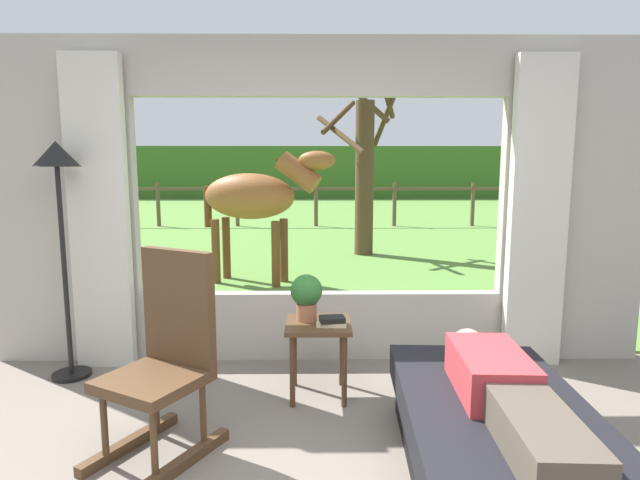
% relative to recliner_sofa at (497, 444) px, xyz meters
% --- Properties ---
extents(back_wall_with_window, '(5.20, 0.12, 2.55)m').
position_rel_recliner_sofa_xyz_m(back_wall_with_window, '(-0.86, 1.75, 1.03)').
color(back_wall_with_window, '#ADA599').
rests_on(back_wall_with_window, ground_plane).
extents(curtain_panel_left, '(0.44, 0.10, 2.40)m').
position_rel_recliner_sofa_xyz_m(curtain_panel_left, '(-2.55, 1.61, 0.98)').
color(curtain_panel_left, beige).
rests_on(curtain_panel_left, ground_plane).
extents(curtain_panel_right, '(0.44, 0.10, 2.40)m').
position_rel_recliner_sofa_xyz_m(curtain_panel_right, '(0.83, 1.61, 0.98)').
color(curtain_panel_right, beige).
rests_on(curtain_panel_right, ground_plane).
extents(outdoor_pasture_lawn, '(36.00, 21.68, 0.02)m').
position_rel_recliner_sofa_xyz_m(outdoor_pasture_lawn, '(-0.86, 12.65, -0.21)').
color(outdoor_pasture_lawn, '#568438').
rests_on(outdoor_pasture_lawn, ground_plane).
extents(distant_hill_ridge, '(36.00, 2.00, 2.40)m').
position_rel_recliner_sofa_xyz_m(distant_hill_ridge, '(-0.86, 22.49, 0.98)').
color(distant_hill_ridge, '#3B6525').
rests_on(distant_hill_ridge, ground_plane).
extents(recliner_sofa, '(0.98, 1.74, 0.42)m').
position_rel_recliner_sofa_xyz_m(recliner_sofa, '(0.00, 0.00, 0.00)').
color(recliner_sofa, black).
rests_on(recliner_sofa, ground_plane).
extents(reclining_person, '(0.37, 1.44, 0.22)m').
position_rel_recliner_sofa_xyz_m(reclining_person, '(0.00, -0.05, 0.30)').
color(reclining_person, '#B23338').
rests_on(reclining_person, recliner_sofa).
extents(rocking_chair, '(0.73, 0.82, 1.12)m').
position_rel_recliner_sofa_xyz_m(rocking_chair, '(-1.71, 0.36, 0.33)').
color(rocking_chair, '#4C331E').
rests_on(rocking_chair, ground_plane).
extents(side_table, '(0.44, 0.44, 0.52)m').
position_rel_recliner_sofa_xyz_m(side_table, '(-0.88, 1.03, 0.21)').
color(side_table, '#4C331E').
rests_on(side_table, ground_plane).
extents(potted_plant, '(0.22, 0.22, 0.32)m').
position_rel_recliner_sofa_xyz_m(potted_plant, '(-0.96, 1.09, 0.48)').
color(potted_plant, '#9E6042').
rests_on(potted_plant, side_table).
extents(book_stack, '(0.20, 0.13, 0.06)m').
position_rel_recliner_sofa_xyz_m(book_stack, '(-0.78, 0.97, 0.33)').
color(book_stack, beige).
rests_on(book_stack, side_table).
extents(floor_lamp_left, '(0.32, 0.32, 1.75)m').
position_rel_recliner_sofa_xyz_m(floor_lamp_left, '(-2.73, 1.38, 1.19)').
color(floor_lamp_left, black).
rests_on(floor_lamp_left, ground_plane).
extents(horse, '(1.82, 0.88, 1.73)m').
position_rel_recliner_sofa_xyz_m(horse, '(-1.67, 4.42, 0.94)').
color(horse, brown).
rests_on(horse, outdoor_pasture_lawn).
extents(pasture_tree, '(1.38, 1.68, 3.05)m').
position_rel_recliner_sofa_xyz_m(pasture_tree, '(-0.05, 6.62, 1.28)').
color(pasture_tree, '#4C3823').
rests_on(pasture_tree, outdoor_pasture_lawn).
extents(pasture_fence_line, '(16.10, 0.10, 1.10)m').
position_rel_recliner_sofa_xyz_m(pasture_fence_line, '(-0.86, 10.83, 0.53)').
color(pasture_fence_line, brown).
rests_on(pasture_fence_line, outdoor_pasture_lawn).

